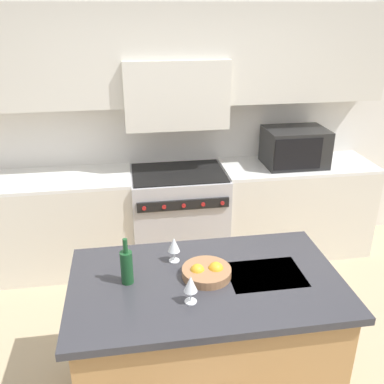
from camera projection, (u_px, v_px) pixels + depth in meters
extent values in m
cube|color=silver|center=(173.00, 120.00, 4.16)|extent=(10.00, 0.06, 2.70)
cube|color=silver|center=(174.00, 55.00, 3.73)|extent=(3.86, 0.34, 0.85)
cube|color=silver|center=(175.00, 93.00, 3.83)|extent=(0.92, 0.40, 0.60)
cube|color=silver|center=(54.00, 226.00, 4.04)|extent=(1.49, 0.62, 0.91)
cube|color=white|center=(47.00, 180.00, 3.85)|extent=(1.49, 0.62, 0.03)
cube|color=silver|center=(294.00, 209.00, 4.38)|extent=(1.49, 0.62, 0.91)
cube|color=white|center=(298.00, 166.00, 4.19)|extent=(1.49, 0.62, 0.03)
cube|color=#B7B7BC|center=(179.00, 217.00, 4.19)|extent=(0.89, 0.66, 0.93)
cube|color=black|center=(178.00, 173.00, 4.00)|extent=(0.85, 0.61, 0.01)
cube|color=black|center=(183.00, 205.00, 3.76)|extent=(0.82, 0.02, 0.09)
cylinder|color=#B21E1E|center=(144.00, 208.00, 3.70)|extent=(0.04, 0.02, 0.04)
cylinder|color=#B21E1E|center=(164.00, 207.00, 3.72)|extent=(0.04, 0.02, 0.04)
cylinder|color=#B21E1E|center=(184.00, 205.00, 3.75)|extent=(0.04, 0.02, 0.04)
cylinder|color=#B21E1E|center=(203.00, 204.00, 3.77)|extent=(0.04, 0.02, 0.04)
cylinder|color=#B21E1E|center=(222.00, 203.00, 3.80)|extent=(0.04, 0.02, 0.04)
cube|color=black|center=(295.00, 147.00, 4.10)|extent=(0.58, 0.43, 0.36)
cube|color=black|center=(298.00, 154.00, 3.90)|extent=(0.45, 0.01, 0.29)
cube|color=#B7844C|center=(205.00, 344.00, 2.66)|extent=(1.48, 0.85, 0.87)
cube|color=#333338|center=(206.00, 283.00, 2.48)|extent=(1.58, 0.92, 0.04)
cube|color=#2D2D30|center=(265.00, 275.00, 2.52)|extent=(0.44, 0.32, 0.01)
cylinder|color=#B2B2B7|center=(256.00, 257.00, 2.69)|extent=(0.02, 0.02, 0.00)
cylinder|color=#194723|center=(127.00, 267.00, 2.41)|extent=(0.07, 0.07, 0.20)
cylinder|color=#194723|center=(125.00, 246.00, 2.35)|extent=(0.03, 0.03, 0.09)
cylinder|color=white|center=(191.00, 301.00, 2.28)|extent=(0.07, 0.07, 0.01)
cylinder|color=white|center=(191.00, 296.00, 2.27)|extent=(0.01, 0.01, 0.07)
cone|color=white|center=(191.00, 284.00, 2.24)|extent=(0.07, 0.07, 0.09)
cylinder|color=white|center=(174.00, 260.00, 2.65)|extent=(0.07, 0.07, 0.01)
cylinder|color=white|center=(174.00, 256.00, 2.64)|extent=(0.01, 0.01, 0.07)
cone|color=white|center=(174.00, 245.00, 2.60)|extent=(0.07, 0.07, 0.09)
cylinder|color=#996B47|center=(207.00, 272.00, 2.49)|extent=(0.29, 0.29, 0.05)
sphere|color=gold|center=(197.00, 271.00, 2.48)|extent=(0.09, 0.09, 0.09)
sphere|color=gold|center=(216.00, 269.00, 2.49)|extent=(0.09, 0.09, 0.09)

